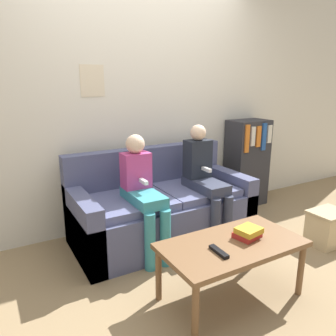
{
  "coord_description": "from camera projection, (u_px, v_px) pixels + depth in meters",
  "views": [
    {
      "loc": [
        -1.4,
        -2.07,
        1.49
      ],
      "look_at": [
        0.0,
        0.38,
        0.73
      ],
      "focal_mm": 35.0,
      "sensor_mm": 36.0,
      "label": 1
    }
  ],
  "objects": [
    {
      "name": "bookshelf",
      "position": [
        247.0,
        163.0,
        3.97
      ],
      "size": [
        0.47,
        0.33,
        1.04
      ],
      "color": "#2D2D33",
      "rests_on": "ground_plane"
    },
    {
      "name": "person_left",
      "position": [
        143.0,
        190.0,
        2.77
      ],
      "size": [
        0.24,
        0.55,
        1.05
      ],
      "color": "teal",
      "rests_on": "ground_plane"
    },
    {
      "name": "couch",
      "position": [
        161.0,
        209.0,
        3.15
      ],
      "size": [
        1.67,
        0.8,
        0.84
      ],
      "color": "#4C5175",
      "rests_on": "ground_plane"
    },
    {
      "name": "ground_plane",
      "position": [
        190.0,
        261.0,
        2.79
      ],
      "size": [
        10.0,
        10.0,
        0.0
      ],
      "primitive_type": "plane",
      "color": "#937A56"
    },
    {
      "name": "storage_box",
      "position": [
        327.0,
        227.0,
        3.05
      ],
      "size": [
        0.35,
        0.28,
        0.32
      ],
      "color": "#CCB284",
      "rests_on": "ground_plane"
    },
    {
      "name": "wall_back",
      "position": [
        137.0,
        100.0,
        3.3
      ],
      "size": [
        8.0,
        0.07,
        2.6
      ],
      "color": "silver",
      "rests_on": "ground_plane"
    },
    {
      "name": "coffee_table",
      "position": [
        232.0,
        249.0,
        2.24
      ],
      "size": [
        0.98,
        0.53,
        0.42
      ],
      "color": "brown",
      "rests_on": "ground_plane"
    },
    {
      "name": "person_right",
      "position": [
        205.0,
        177.0,
        3.08
      ],
      "size": [
        0.24,
        0.55,
        1.09
      ],
      "color": "#33384C",
      "rests_on": "ground_plane"
    },
    {
      "name": "tv_remote",
      "position": [
        219.0,
        252.0,
        2.08
      ],
      "size": [
        0.05,
        0.17,
        0.02
      ],
      "rotation": [
        0.0,
        0.0,
        -0.04
      ],
      "color": "black",
      "rests_on": "coffee_table"
    },
    {
      "name": "book_stack",
      "position": [
        248.0,
        233.0,
        2.28
      ],
      "size": [
        0.2,
        0.18,
        0.08
      ],
      "color": "red",
      "rests_on": "coffee_table"
    }
  ]
}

